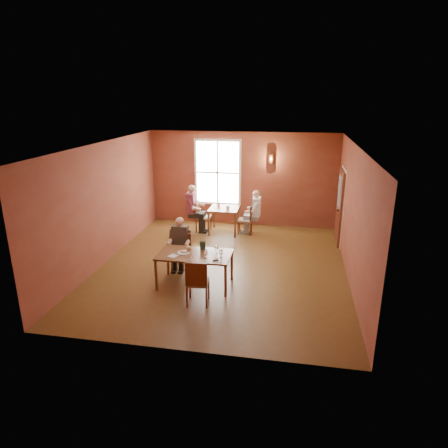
% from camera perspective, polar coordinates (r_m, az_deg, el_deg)
% --- Properties ---
extents(ground, '(6.00, 7.00, 0.01)m').
position_cam_1_polar(ground, '(10.02, -0.20, -6.07)').
color(ground, brown).
rests_on(ground, ground).
extents(wall_back, '(6.00, 0.04, 3.00)m').
position_cam_1_polar(wall_back, '(12.87, 2.63, 6.39)').
color(wall_back, brown).
rests_on(wall_back, ground).
extents(wall_front, '(6.00, 0.04, 3.00)m').
position_cam_1_polar(wall_front, '(6.30, -6.04, -6.37)').
color(wall_front, brown).
rests_on(wall_front, ground).
extents(wall_left, '(0.04, 7.00, 3.00)m').
position_cam_1_polar(wall_left, '(10.46, -16.62, 2.92)').
color(wall_left, brown).
rests_on(wall_left, ground).
extents(wall_right, '(0.04, 7.00, 3.00)m').
position_cam_1_polar(wall_right, '(9.46, 17.97, 1.22)').
color(wall_right, brown).
rests_on(wall_right, ground).
extents(ceiling, '(6.00, 7.00, 0.04)m').
position_cam_1_polar(ceiling, '(9.21, -0.23, 11.22)').
color(ceiling, white).
rests_on(ceiling, wall_back).
extents(window, '(1.36, 0.10, 1.96)m').
position_cam_1_polar(window, '(12.91, -0.93, 7.35)').
color(window, white).
rests_on(window, wall_back).
extents(door, '(0.12, 1.04, 2.10)m').
position_cam_1_polar(door, '(11.77, 16.13, 2.33)').
color(door, maroon).
rests_on(door, ground).
extents(wall_sconce, '(0.16, 0.16, 0.28)m').
position_cam_1_polar(wall_sconce, '(12.56, 6.74, 9.25)').
color(wall_sconce, brown).
rests_on(wall_sconce, wall_back).
extents(main_table, '(1.61, 0.91, 0.75)m').
position_cam_1_polar(main_table, '(8.96, -4.17, -6.51)').
color(main_table, brown).
rests_on(main_table, ground).
extents(chair_diner_main, '(0.41, 0.41, 0.92)m').
position_cam_1_polar(chair_diner_main, '(9.63, -6.12, -4.24)').
color(chair_diner_main, '#452617').
rests_on(chair_diner_main, ground).
extents(diner_main, '(0.50, 0.50, 1.25)m').
position_cam_1_polar(diner_main, '(9.54, -6.20, -3.39)').
color(diner_main, black).
rests_on(diner_main, ground).
extents(chair_empty, '(0.47, 0.47, 0.98)m').
position_cam_1_polar(chair_empty, '(8.18, -3.76, -8.16)').
color(chair_empty, '#3F2514').
rests_on(chair_empty, ground).
extents(plate_food, '(0.36, 0.36, 0.04)m').
position_cam_1_polar(plate_food, '(8.87, -5.77, -4.05)').
color(plate_food, white).
rests_on(plate_food, main_table).
extents(sandwich, '(0.10, 0.10, 0.11)m').
position_cam_1_polar(sandwich, '(8.90, -5.00, -3.68)').
color(sandwich, tan).
rests_on(sandwich, main_table).
extents(goblet_a, '(0.10, 0.10, 0.19)m').
position_cam_1_polar(goblet_a, '(8.78, -1.11, -3.65)').
color(goblet_a, white).
rests_on(goblet_a, main_table).
extents(goblet_b, '(0.09, 0.09, 0.19)m').
position_cam_1_polar(goblet_b, '(8.55, -0.43, -4.26)').
color(goblet_b, white).
rests_on(goblet_b, main_table).
extents(goblet_c, '(0.08, 0.08, 0.20)m').
position_cam_1_polar(goblet_c, '(8.54, -2.61, -4.28)').
color(goblet_c, white).
rests_on(goblet_c, main_table).
extents(menu_stand, '(0.13, 0.07, 0.20)m').
position_cam_1_polar(menu_stand, '(8.99, -3.05, -3.11)').
color(menu_stand, '#223E2B').
rests_on(menu_stand, main_table).
extents(knife, '(0.21, 0.08, 0.00)m').
position_cam_1_polar(knife, '(8.62, -5.13, -4.81)').
color(knife, silver).
rests_on(knife, main_table).
extents(napkin, '(0.23, 0.23, 0.01)m').
position_cam_1_polar(napkin, '(8.75, -7.28, -4.53)').
color(napkin, white).
rests_on(napkin, main_table).
extents(sunglasses, '(0.13, 0.09, 0.02)m').
position_cam_1_polar(sunglasses, '(8.44, -1.23, -5.22)').
color(sunglasses, black).
rests_on(sunglasses, main_table).
extents(second_table, '(0.89, 0.89, 0.78)m').
position_cam_1_polar(second_table, '(12.32, 0.02, 0.55)').
color(second_table, brown).
rests_on(second_table, ground).
extents(chair_diner_white, '(0.40, 0.40, 0.92)m').
position_cam_1_polar(chair_diner_white, '(12.21, 3.03, 0.68)').
color(chair_diner_white, '#532816').
rests_on(chair_diner_white, ground).
extents(diner_white, '(0.53, 0.53, 1.31)m').
position_cam_1_polar(diner_white, '(12.15, 3.18, 1.57)').
color(diner_white, white).
rests_on(diner_white, ground).
extents(chair_diner_maroon, '(0.42, 0.42, 0.96)m').
position_cam_1_polar(chair_diner_maroon, '(12.42, -2.93, 1.10)').
color(chair_diner_maroon, '#471D0E').
rests_on(chair_diner_maroon, ground).
extents(diner_maroon, '(0.57, 0.57, 1.43)m').
position_cam_1_polar(diner_maroon, '(12.36, -3.08, 2.16)').
color(diner_maroon, '#4F181C').
rests_on(diner_maroon, ground).
extents(cup_a, '(0.13, 0.13, 0.09)m').
position_cam_1_polar(cup_a, '(12.06, 0.55, 2.34)').
color(cup_a, white).
rests_on(cup_a, second_table).
extents(cup_b, '(0.12, 0.12, 0.09)m').
position_cam_1_polar(cup_b, '(12.37, -0.74, 2.73)').
color(cup_b, silver).
rests_on(cup_b, second_table).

